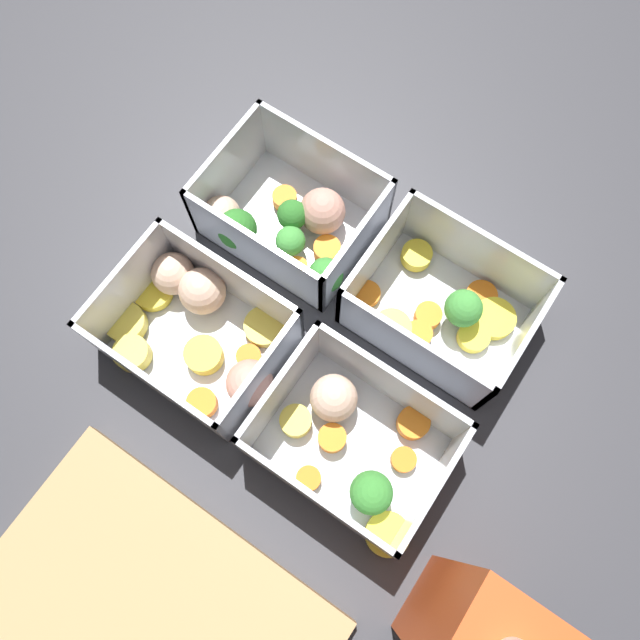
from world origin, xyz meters
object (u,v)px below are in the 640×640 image
at_px(container_near_right, 288,220).
at_px(juice_carton, 473,633).
at_px(container_near_left, 442,307).
at_px(container_far_right, 198,328).
at_px(container_far_left, 353,443).

height_order(container_near_right, juice_carton, juice_carton).
height_order(container_near_left, container_far_right, same).
relative_size(container_far_left, juice_carton, 0.83).
distance_m(container_near_left, container_near_right, 0.17).
height_order(container_near_right, container_far_left, same).
bearing_deg(container_near_right, container_far_right, 87.71).
distance_m(container_far_left, juice_carton, 0.17).
bearing_deg(container_far_right, container_near_right, -92.29).
xyz_separation_m(container_near_left, container_far_left, (0.00, 0.15, 0.00)).
relative_size(container_near_right, juice_carton, 0.81).
bearing_deg(container_near_left, container_far_right, 39.43).
bearing_deg(juice_carton, container_near_right, -34.54).
bearing_deg(container_far_right, container_near_left, -140.57).
bearing_deg(container_near_left, juice_carton, 122.37).
relative_size(container_far_left, container_far_right, 0.89).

